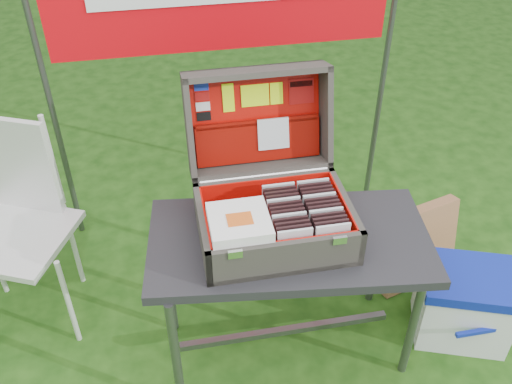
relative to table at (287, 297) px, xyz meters
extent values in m
plane|color=#163C0D|center=(-0.10, -0.09, -0.34)|extent=(80.00, 80.00, 0.00)
cube|color=#2B2B30|center=(0.00, 0.00, 0.32)|extent=(1.14, 0.67, 0.04)
cylinder|color=#59595B|center=(-0.48, -0.21, -0.02)|extent=(0.04, 0.04, 0.64)
cylinder|color=#59595B|center=(0.48, -0.21, -0.02)|extent=(0.04, 0.04, 0.64)
cylinder|color=#59595B|center=(-0.48, 0.21, -0.02)|extent=(0.04, 0.04, 0.64)
cylinder|color=#59595B|center=(0.48, 0.21, -0.02)|extent=(0.04, 0.04, 0.64)
cube|color=#59595B|center=(0.00, 0.00, -0.22)|extent=(0.94, 0.03, 0.03)
cube|color=#443F37|center=(-0.06, 0.01, 0.35)|extent=(0.57, 0.41, 0.02)
cube|color=#443F37|center=(-0.06, -0.19, 0.42)|extent=(0.57, 0.02, 0.15)
cube|color=#443F37|center=(-0.06, 0.20, 0.42)|extent=(0.57, 0.02, 0.15)
cube|color=#443F37|center=(-0.33, 0.01, 0.42)|extent=(0.02, 0.41, 0.15)
cube|color=#443F37|center=(0.22, 0.01, 0.42)|extent=(0.02, 0.41, 0.15)
cube|color=red|center=(-0.06, 0.01, 0.36)|extent=(0.53, 0.36, 0.01)
cube|color=silver|center=(-0.24, -0.20, 0.48)|extent=(0.05, 0.01, 0.03)
cube|color=silver|center=(0.13, -0.20, 0.48)|extent=(0.05, 0.01, 0.03)
cylinder|color=silver|center=(-0.06, 0.21, 0.49)|extent=(0.51, 0.02, 0.02)
cube|color=#443F37|center=(-0.06, 0.40, 0.65)|extent=(0.57, 0.13, 0.40)
cube|color=#443F37|center=(-0.06, 0.39, 0.85)|extent=(0.57, 0.15, 0.06)
cube|color=#443F37|center=(-0.06, 0.29, 0.48)|extent=(0.57, 0.15, 0.06)
cube|color=#443F37|center=(-0.33, 0.34, 0.67)|extent=(0.02, 0.25, 0.43)
cube|color=#443F37|center=(0.22, 0.34, 0.67)|extent=(0.02, 0.25, 0.43)
cube|color=red|center=(-0.06, 0.39, 0.66)|extent=(0.52, 0.10, 0.35)
cube|color=red|center=(-0.06, -0.17, 0.43)|extent=(0.53, 0.01, 0.13)
cube|color=red|center=(-0.06, 0.19, 0.43)|extent=(0.53, 0.01, 0.13)
cube|color=red|center=(-0.32, 0.01, 0.43)|extent=(0.01, 0.36, 0.13)
cube|color=red|center=(0.20, 0.01, 0.43)|extent=(0.01, 0.36, 0.13)
cube|color=#750A03|center=(-0.06, 0.34, 0.57)|extent=(0.51, 0.07, 0.17)
cube|color=#750A03|center=(-0.06, 0.36, 0.65)|extent=(0.50, 0.02, 0.02)
cube|color=silver|center=(0.00, 0.33, 0.60)|extent=(0.13, 0.04, 0.13)
cube|color=#1933B2|center=(-0.27, 0.42, 0.80)|extent=(0.06, 0.01, 0.03)
cube|color=#A8100F|center=(-0.27, 0.41, 0.76)|extent=(0.06, 0.01, 0.03)
cube|color=white|center=(-0.27, 0.40, 0.72)|extent=(0.06, 0.01, 0.03)
cube|color=black|center=(-0.27, 0.39, 0.68)|extent=(0.06, 0.01, 0.03)
cube|color=#D0FB11|center=(-0.16, 0.41, 0.75)|extent=(0.05, 0.03, 0.11)
cube|color=#D0FB11|center=(-0.06, 0.41, 0.75)|extent=(0.11, 0.03, 0.08)
cube|color=#D0FB11|center=(0.03, 0.41, 0.75)|extent=(0.05, 0.03, 0.08)
cube|color=#A8100F|center=(0.13, 0.41, 0.75)|extent=(0.10, 0.03, 0.10)
cube|color=black|center=(0.13, 0.41, 0.77)|extent=(0.09, 0.01, 0.02)
cube|color=silver|center=(-0.02, -0.15, 0.44)|extent=(0.13, 0.01, 0.14)
cube|color=black|center=(-0.02, -0.13, 0.44)|extent=(0.13, 0.01, 0.14)
cube|color=black|center=(-0.02, -0.10, 0.44)|extent=(0.13, 0.01, 0.14)
cube|color=black|center=(-0.02, -0.08, 0.44)|extent=(0.13, 0.01, 0.14)
cube|color=silver|center=(-0.02, -0.06, 0.44)|extent=(0.13, 0.01, 0.14)
cube|color=black|center=(-0.02, -0.04, 0.44)|extent=(0.13, 0.01, 0.14)
cube|color=black|center=(-0.02, -0.01, 0.44)|extent=(0.13, 0.01, 0.14)
cube|color=black|center=(-0.02, 0.01, 0.44)|extent=(0.13, 0.01, 0.14)
cube|color=silver|center=(-0.02, 0.03, 0.44)|extent=(0.13, 0.01, 0.14)
cube|color=black|center=(-0.02, 0.05, 0.44)|extent=(0.13, 0.01, 0.14)
cube|color=black|center=(-0.02, 0.07, 0.44)|extent=(0.13, 0.01, 0.14)
cube|color=black|center=(-0.02, 0.10, 0.44)|extent=(0.13, 0.01, 0.14)
cube|color=silver|center=(-0.02, 0.12, 0.44)|extent=(0.13, 0.01, 0.14)
cube|color=silver|center=(0.12, -0.15, 0.44)|extent=(0.13, 0.01, 0.14)
cube|color=black|center=(0.12, -0.13, 0.44)|extent=(0.13, 0.01, 0.14)
cube|color=black|center=(0.12, -0.10, 0.44)|extent=(0.13, 0.01, 0.14)
cube|color=black|center=(0.12, -0.08, 0.44)|extent=(0.13, 0.01, 0.14)
cube|color=silver|center=(0.12, -0.06, 0.44)|extent=(0.13, 0.01, 0.14)
cube|color=black|center=(0.12, -0.04, 0.44)|extent=(0.13, 0.01, 0.14)
cube|color=black|center=(0.12, -0.01, 0.44)|extent=(0.13, 0.01, 0.14)
cube|color=black|center=(0.12, 0.01, 0.44)|extent=(0.13, 0.01, 0.14)
cube|color=silver|center=(0.12, 0.03, 0.44)|extent=(0.13, 0.01, 0.14)
cube|color=black|center=(0.12, 0.05, 0.44)|extent=(0.13, 0.01, 0.14)
cube|color=black|center=(0.12, 0.07, 0.44)|extent=(0.13, 0.01, 0.14)
cube|color=black|center=(0.12, 0.10, 0.44)|extent=(0.13, 0.01, 0.14)
cube|color=silver|center=(0.12, 0.12, 0.44)|extent=(0.13, 0.01, 0.14)
cube|color=white|center=(-0.21, -0.07, 0.49)|extent=(0.21, 0.21, 0.00)
cube|color=white|center=(-0.21, -0.07, 0.50)|extent=(0.21, 0.21, 0.00)
cube|color=white|center=(-0.21, -0.07, 0.50)|extent=(0.21, 0.21, 0.00)
cube|color=white|center=(-0.21, -0.07, 0.51)|extent=(0.21, 0.21, 0.00)
cube|color=white|center=(-0.21, -0.07, 0.51)|extent=(0.21, 0.21, 0.00)
cube|color=white|center=(-0.21, -0.07, 0.52)|extent=(0.21, 0.21, 0.00)
cube|color=white|center=(-0.21, -0.07, 0.52)|extent=(0.21, 0.21, 0.00)
cube|color=white|center=(-0.21, -0.07, 0.53)|extent=(0.21, 0.21, 0.00)
cube|color=#D85919|center=(-0.21, -0.08, 0.53)|extent=(0.09, 0.07, 0.00)
cube|color=white|center=(0.82, -0.05, -0.18)|extent=(0.47, 0.41, 0.32)
cube|color=#10239D|center=(0.82, -0.05, 0.00)|extent=(0.50, 0.44, 0.05)
cube|color=#10239D|center=(0.82, -0.22, -0.14)|extent=(0.25, 0.02, 0.02)
cube|color=silver|center=(-1.11, 0.42, 0.16)|extent=(0.59, 0.59, 0.03)
cube|color=silver|center=(-1.11, 0.63, 0.40)|extent=(0.42, 0.21, 0.47)
cylinder|color=silver|center=(-0.92, 0.23, -0.09)|extent=(0.02, 0.02, 0.50)
cylinder|color=silver|center=(-0.92, 0.60, -0.09)|extent=(0.02, 0.02, 0.50)
cylinder|color=silver|center=(-0.92, 0.63, 0.39)|extent=(0.02, 0.02, 0.47)
cube|color=#8F603A|center=(0.75, 0.30, -0.12)|extent=(0.44, 0.25, 0.44)
cylinder|color=#59595B|center=(-0.95, 1.01, 0.51)|extent=(0.03, 0.03, 1.70)
cylinder|color=#59595B|center=(0.75, 1.01, 0.51)|extent=(0.03, 0.03, 1.70)
camera|label=1|loc=(-0.43, -1.57, 1.82)|focal=40.00mm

